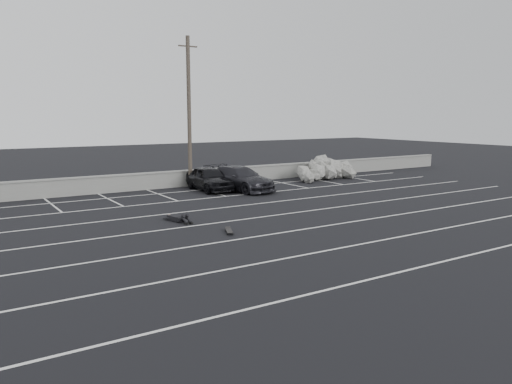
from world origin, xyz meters
TOP-DOWN VIEW (x-y plane):
  - ground at (0.00, 0.00)m, footprint 120.00×120.00m
  - seawall at (0.00, 14.00)m, footprint 50.00×0.45m
  - stall_lines at (-0.08, 4.41)m, footprint 36.00×20.05m
  - car_left at (1.24, 11.57)m, footprint 1.98×4.45m
  - car_right at (2.79, 10.53)m, footprint 3.00×5.43m
  - utility_pole at (0.71, 13.20)m, footprint 1.26×0.25m
  - trash_bin at (10.87, 13.27)m, footprint 0.91×0.91m
  - riprap_pile at (10.99, 12.00)m, footprint 5.29×3.64m
  - person at (-4.16, 4.41)m, footprint 1.63×2.48m
  - skateboard at (-3.29, 1.09)m, footprint 0.55×0.90m

SIDE VIEW (x-z plane):
  - ground at x=0.00m, z-range 0.00..0.00m
  - stall_lines at x=-0.08m, z-range 0.00..0.01m
  - skateboard at x=-3.29m, z-range 0.03..0.14m
  - person at x=-4.16m, z-range 0.00..0.44m
  - trash_bin at x=10.87m, z-range 0.01..1.05m
  - seawall at x=0.00m, z-range 0.02..1.08m
  - riprap_pile at x=10.99m, z-range -0.17..1.29m
  - car_left at x=1.24m, z-range 0.00..1.49m
  - car_right at x=2.79m, z-range 0.00..1.49m
  - utility_pole at x=0.71m, z-range 0.06..9.50m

